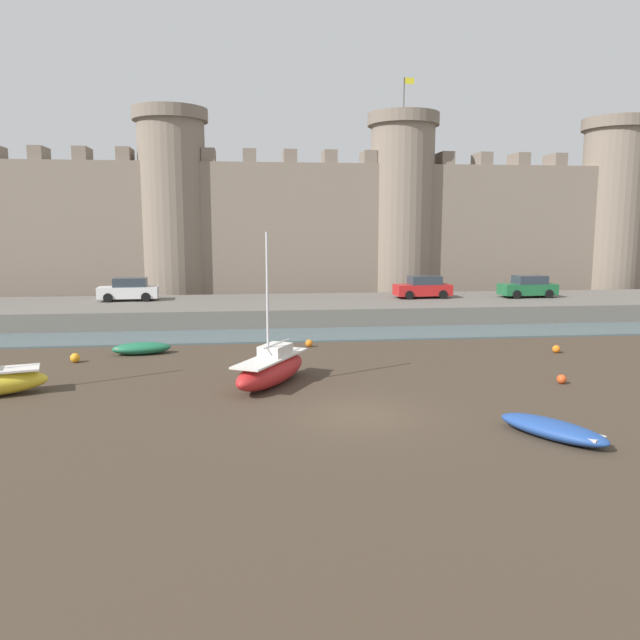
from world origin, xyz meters
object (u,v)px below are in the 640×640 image
object	(u,v)px
rowboat_near_channel_left	(553,429)
mooring_buoy_near_shore	(556,349)
car_quay_centre_east	(423,287)
car_quay_west	(528,287)
rowboat_near_channel_right	(141,348)
mooring_buoy_near_channel	(309,343)
mooring_buoy_mid_mud	(75,358)
car_quay_east	(129,290)
mooring_buoy_off_centre	(562,379)
sailboat_midflat_centre	(271,369)

from	to	relation	value
rowboat_near_channel_left	mooring_buoy_near_shore	xyz separation A→B (m)	(6.53, 12.40, -0.10)
mooring_buoy_near_shore	car_quay_centre_east	xyz separation A→B (m)	(-2.85, 14.70, 1.81)
car_quay_west	rowboat_near_channel_right	bearing A→B (deg)	-155.21
rowboat_near_channel_left	mooring_buoy_near_channel	distance (m)	16.59
mooring_buoy_near_shore	car_quay_west	bearing A→B (deg)	70.54
mooring_buoy_mid_mud	rowboat_near_channel_right	bearing A→B (deg)	30.41
rowboat_near_channel_left	car_quay_west	bearing A→B (deg)	66.54
mooring_buoy_near_shore	car_quay_east	world-z (taller)	car_quay_east
car_quay_east	rowboat_near_channel_right	bearing A→B (deg)	-77.56
car_quay_east	car_quay_west	world-z (taller)	same
mooring_buoy_near_channel	car_quay_west	world-z (taller)	car_quay_west
mooring_buoy_near_channel	car_quay_west	xyz separation A→B (m)	(17.48, 11.13, 1.81)
rowboat_near_channel_right	mooring_buoy_near_channel	xyz separation A→B (m)	(8.66, 0.95, -0.12)
mooring_buoy_off_centre	mooring_buoy_mid_mud	bearing A→B (deg)	162.64
mooring_buoy_off_centre	car_quay_east	world-z (taller)	car_quay_east
car_quay_west	mooring_buoy_near_shore	bearing A→B (deg)	-109.46
rowboat_near_channel_right	car_quay_west	xyz separation A→B (m)	(26.14, 12.07, 1.69)
sailboat_midflat_centre	rowboat_near_channel_left	bearing A→B (deg)	-42.35
rowboat_near_channel_right	mooring_buoy_near_shore	size ratio (longest dim) A/B	7.56
sailboat_midflat_centre	rowboat_near_channel_right	distance (m)	9.44
rowboat_near_channel_left	car_quay_east	size ratio (longest dim) A/B	0.87
mooring_buoy_near_shore	mooring_buoy_near_channel	size ratio (longest dim) A/B	1.00
sailboat_midflat_centre	mooring_buoy_near_shore	world-z (taller)	sailboat_midflat_centre
mooring_buoy_near_channel	car_quay_west	size ratio (longest dim) A/B	0.10
mooring_buoy_near_shore	sailboat_midflat_centre	bearing A→B (deg)	-161.85
rowboat_near_channel_right	car_quay_west	size ratio (longest dim) A/B	0.73
car_quay_west	car_quay_centre_east	world-z (taller)	same
mooring_buoy_near_shore	car_quay_centre_east	distance (m)	15.09
sailboat_midflat_centre	car_quay_centre_east	distance (m)	22.96
car_quay_centre_east	sailboat_midflat_centre	bearing A→B (deg)	-121.43
mooring_buoy_mid_mud	mooring_buoy_near_channel	bearing A→B (deg)	12.78
rowboat_near_channel_right	mooring_buoy_off_centre	bearing A→B (deg)	-24.33
mooring_buoy_off_centre	mooring_buoy_near_shore	distance (m)	6.74
mooring_buoy_off_centre	mooring_buoy_near_channel	size ratio (longest dim) A/B	0.96
mooring_buoy_mid_mud	car_quay_east	world-z (taller)	car_quay_east
sailboat_midflat_centre	rowboat_near_channel_left	distance (m)	11.20
mooring_buoy_near_channel	car_quay_centre_east	size ratio (longest dim) A/B	0.10
sailboat_midflat_centre	mooring_buoy_near_shore	distance (m)	15.58
car_quay_west	car_quay_centre_east	distance (m)	7.89
sailboat_midflat_centre	mooring_buoy_near_channel	xyz separation A→B (m)	(2.34, 7.95, -0.47)
mooring_buoy_mid_mud	car_quay_east	bearing A→B (deg)	90.43
rowboat_near_channel_right	car_quay_west	world-z (taller)	car_quay_west
mooring_buoy_mid_mud	mooring_buoy_off_centre	world-z (taller)	mooring_buoy_mid_mud
rowboat_near_channel_left	mooring_buoy_mid_mud	world-z (taller)	rowboat_near_channel_left
mooring_buoy_mid_mud	mooring_buoy_near_channel	xyz separation A→B (m)	(11.48, 2.60, -0.03)
sailboat_midflat_centre	rowboat_near_channel_right	xyz separation A→B (m)	(-6.31, 7.00, -0.35)
sailboat_midflat_centre	car_quay_centre_east	xyz separation A→B (m)	(11.95, 19.56, 1.34)
sailboat_midflat_centre	mooring_buoy_near_shore	bearing A→B (deg)	18.15
mooring_buoy_off_centre	car_quay_east	size ratio (longest dim) A/B	0.09
sailboat_midflat_centre	mooring_buoy_mid_mud	xyz separation A→B (m)	(-9.14, 5.35, -0.45)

